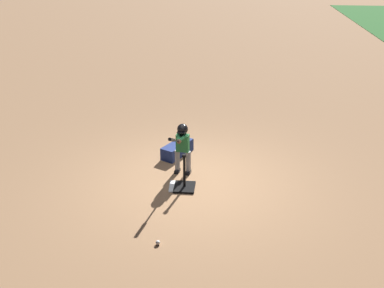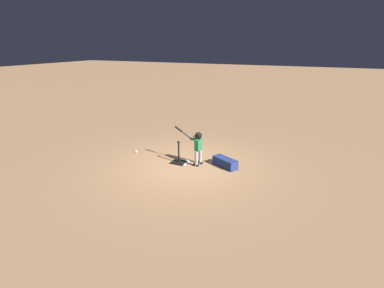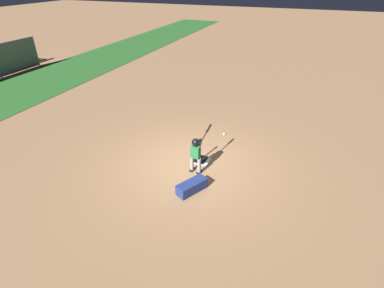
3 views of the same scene
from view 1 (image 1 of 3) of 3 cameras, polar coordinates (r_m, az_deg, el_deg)
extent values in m
plane|color=#99704C|center=(8.94, 0.31, -4.77)|extent=(90.00, 90.00, 0.00)
cube|color=white|center=(8.75, -1.46, -5.42)|extent=(0.46, 0.46, 0.02)
cube|color=black|center=(8.71, -0.96, -5.49)|extent=(0.44, 0.40, 0.04)
cylinder|color=black|center=(8.55, -0.98, -3.54)|extent=(0.05, 0.05, 0.63)
cylinder|color=black|center=(8.39, -0.99, -1.49)|extent=(0.08, 0.08, 0.05)
cylinder|color=gray|center=(9.14, -0.46, -2.36)|extent=(0.12, 0.12, 0.49)
cube|color=black|center=(9.22, -0.49, -3.60)|extent=(0.19, 0.12, 0.06)
cylinder|color=gray|center=(9.20, -1.87, -2.20)|extent=(0.12, 0.12, 0.49)
cube|color=black|center=(9.28, -1.89, -3.44)|extent=(0.19, 0.12, 0.06)
cube|color=#236B38|center=(8.99, -1.19, 0.14)|extent=(0.18, 0.27, 0.36)
sphere|color=brown|center=(8.88, -1.21, 1.83)|extent=(0.19, 0.19, 0.19)
sphere|color=black|center=(8.87, -1.21, 1.90)|extent=(0.22, 0.22, 0.22)
cube|color=black|center=(8.80, -1.36, 1.52)|extent=(0.13, 0.18, 0.01)
cylinder|color=#236B38|center=(8.79, -1.17, 0.75)|extent=(0.29, 0.19, 0.11)
cylinder|color=#236B38|center=(8.81, -1.69, 0.80)|extent=(0.30, 0.11, 0.11)
sphere|color=brown|center=(8.69, -1.67, 0.33)|extent=(0.09, 0.09, 0.09)
cylinder|color=black|center=(8.37, -2.22, 0.46)|extent=(0.60, 0.12, 0.32)
cylinder|color=black|center=(8.17, -2.60, 0.55)|extent=(0.28, 0.10, 0.18)
cylinder|color=black|center=(8.71, -1.63, 0.32)|extent=(0.04, 0.05, 0.05)
sphere|color=white|center=(7.23, -4.36, -12.38)|extent=(0.07, 0.07, 0.07)
cube|color=navy|center=(9.96, -1.88, -0.69)|extent=(0.89, 0.67, 0.28)
camera|label=2|loc=(13.63, 38.37, 16.51)|focal=28.00mm
camera|label=3|loc=(15.03, -8.71, 26.27)|focal=28.00mm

